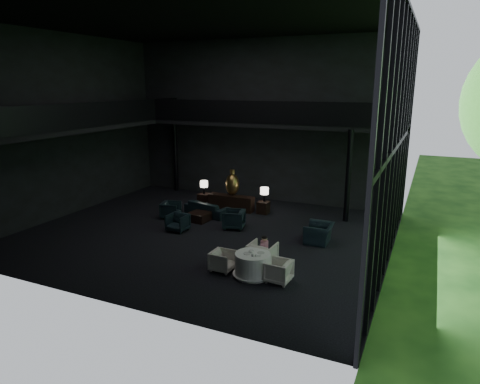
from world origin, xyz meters
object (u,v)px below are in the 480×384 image
at_px(window_armchair, 319,230).
at_px(child, 264,244).
at_px(side_table_left, 204,199).
at_px(table_lamp_right, 264,191).
at_px(coffee_table, 199,217).
at_px(dining_chair_east, 278,270).
at_px(lounge_armchair_west, 171,209).
at_px(lounge_armchair_south, 178,222).
at_px(console, 231,203).
at_px(table_lamp_left, 204,184).
at_px(side_table_right, 263,207).
at_px(bronze_urn, 232,184).
at_px(lounge_armchair_east, 234,217).
at_px(dining_table, 253,266).
at_px(dining_chair_west, 223,261).
at_px(sofa, 207,206).
at_px(dining_chair_north, 262,252).

height_order(window_armchair, child, window_armchair).
height_order(side_table_left, table_lamp_right, table_lamp_right).
height_order(coffee_table, dining_chair_east, dining_chair_east).
relative_size(lounge_armchair_west, window_armchair, 0.72).
distance_m(lounge_armchair_south, coffee_table, 1.53).
distance_m(console, table_lamp_left, 1.76).
bearing_deg(side_table_right, lounge_armchair_south, -121.35).
bearing_deg(table_lamp_right, bronze_urn, -177.30).
xyz_separation_m(lounge_armchair_east, lounge_armchair_south, (-1.94, -1.25, -0.08)).
xyz_separation_m(lounge_armchair_west, lounge_armchair_south, (1.23, -1.38, -0.02)).
bearing_deg(dining_chair_east, child, -136.43).
bearing_deg(lounge_armchair_east, bronze_urn, -166.70).
bearing_deg(window_armchair, dining_table, -18.73).
xyz_separation_m(console, bronze_urn, (0.00, 0.14, 0.87)).
height_order(dining_chair_east, dining_chair_west, dining_chair_east).
height_order(table_lamp_right, dining_chair_east, table_lamp_right).
distance_m(side_table_left, table_lamp_left, 0.74).
bearing_deg(child, side_table_left, -45.93).
height_order(side_table_right, child, child).
distance_m(lounge_armchair_south, window_armchair, 5.67).
bearing_deg(bronze_urn, dining_table, -59.74).
bearing_deg(table_lamp_left, window_armchair, -23.26).
distance_m(coffee_table, dining_chair_east, 6.64).
xyz_separation_m(table_lamp_right, window_armchair, (3.29, -2.76, -0.51)).
xyz_separation_m(table_lamp_right, lounge_armchair_east, (-0.34, -2.60, -0.54)).
bearing_deg(dining_chair_east, table_lamp_left, -132.99).
xyz_separation_m(window_armchair, dining_table, (-1.14, -3.74, -0.18)).
relative_size(coffee_table, dining_chair_east, 1.15).
height_order(table_lamp_right, coffee_table, table_lamp_right).
relative_size(bronze_urn, sofa, 0.54).
relative_size(dining_table, dining_chair_north, 1.33).
distance_m(console, lounge_armchair_west, 2.95).
bearing_deg(side_table_right, dining_chair_west, -80.20).
bearing_deg(side_table_left, bronze_urn, -3.21).
distance_m(dining_chair_north, dining_chair_east, 1.29).
xyz_separation_m(sofa, lounge_armchair_west, (-1.27, -1.07, -0.02)).
distance_m(console, dining_chair_north, 6.53).
relative_size(console, side_table_left, 3.88).
height_order(side_table_left, dining_chair_east, dining_chair_east).
relative_size(lounge_armchair_east, child, 1.69).
relative_size(window_armchair, coffee_table, 1.38).
xyz_separation_m(side_table_left, table_lamp_right, (3.20, -0.01, 0.73)).
distance_m(sofa, lounge_armchair_east, 2.24).
bearing_deg(window_armchair, coffee_table, -96.13).
distance_m(sofa, dining_table, 6.71).
relative_size(lounge_armchair_south, dining_chair_north, 0.83).
bearing_deg(console, table_lamp_right, 7.82).
bearing_deg(console, dining_table, -59.17).
xyz_separation_m(bronze_urn, lounge_armchair_east, (1.26, -2.53, -0.75)).
distance_m(table_lamp_right, coffee_table, 3.28).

